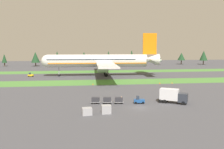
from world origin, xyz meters
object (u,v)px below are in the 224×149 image
cargo_dolly_third (96,100)px  uld_container_0 (87,111)px  airliner (101,61)px  uld_container_1 (106,109)px  cargo_dolly_lead (119,100)px  pushback_tractor (31,75)px  taxiway_marker_2 (160,83)px  taxiway_marker_1 (172,83)px  baggage_tug (139,100)px  ground_crew_marshaller (122,100)px  cargo_dolly_second (107,100)px  taxiway_marker_0 (93,84)px  catering_truck (173,95)px

cargo_dolly_third → uld_container_0: size_ratio=1.19×
airliner → uld_container_1: airliner is taller
cargo_dolly_lead → pushback_tractor: size_ratio=0.90×
airliner → taxiway_marker_2: bearing=-142.4°
cargo_dolly_third → taxiway_marker_1: (31.60, 29.32, -0.69)m
baggage_tug → uld_container_1: size_ratio=1.37×
taxiway_marker_1 → ground_crew_marshaller: bearing=-130.0°
airliner → baggage_tug: airliner is taller
cargo_dolly_second → pushback_tractor: 66.26m
ground_crew_marshaller → taxiway_marker_0: bearing=88.6°
cargo_dolly_lead → taxiway_marker_0: 30.57m
catering_truck → pushback_tractor: (-46.59, 60.73, -1.14)m
cargo_dolly_lead → taxiway_marker_2: bearing=152.6°
airliner → taxiway_marker_0: bearing=171.2°
pushback_tractor → ground_crew_marshaller: bearing=32.1°
taxiway_marker_0 → taxiway_marker_1: bearing=-0.2°
cargo_dolly_second → cargo_dolly_third: (-2.87, 0.39, 0.00)m
cargo_dolly_lead → catering_truck: bearing=91.9°
airliner → taxiway_marker_0: 29.21m
cargo_dolly_second → ground_crew_marshaller: 3.61m
ground_crew_marshaller → taxiway_marker_2: (19.94, 29.37, -0.64)m
taxiway_marker_1 → taxiway_marker_2: bearing=-173.4°
baggage_tug → cargo_dolly_second: 7.93m
cargo_dolly_lead → taxiway_marker_2: 36.02m
airliner → baggage_tug: bearing=-173.3°
cargo_dolly_third → uld_container_1: uld_container_1 is taller
ground_crew_marshaller → taxiway_marker_2: bearing=43.8°
ground_crew_marshaller → cargo_dolly_lead: bearing=177.8°
baggage_tug → taxiway_marker_2: baggage_tug is taller
baggage_tug → taxiway_marker_1: (20.87, 30.76, -0.59)m
taxiway_marker_2 → cargo_dolly_lead: bearing=-125.0°
baggage_tug → catering_truck: (8.54, -0.70, 1.14)m
pushback_tractor → uld_container_0: 72.81m
cargo_dolly_third → taxiway_marker_0: 29.42m
cargo_dolly_second → uld_container_0: size_ratio=1.19×
cargo_dolly_lead → cargo_dolly_second: same height
taxiway_marker_2 → taxiway_marker_1: bearing=6.6°
uld_container_0 → cargo_dolly_second: bearing=60.8°
baggage_tug → taxiway_marker_0: size_ratio=4.18×
baggage_tug → taxiway_marker_1: bearing=153.5°
baggage_tug → cargo_dolly_lead: size_ratio=1.16×
baggage_tug → cargo_dolly_second: (-7.85, 1.05, 0.10)m
taxiway_marker_2 → baggage_tug: bearing=-117.5°
taxiway_marker_2 → taxiway_marker_0: bearing=178.5°
baggage_tug → ground_crew_marshaller: 4.33m
cargo_dolly_third → uld_container_0: 10.10m
cargo_dolly_third → taxiway_marker_0: cargo_dolly_third is taller
catering_truck → pushback_tractor: 76.55m
cargo_dolly_lead → ground_crew_marshaller: ground_crew_marshaller is taller
cargo_dolly_second → taxiway_marker_0: cargo_dolly_second is taller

